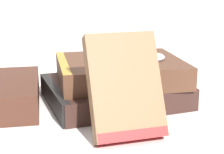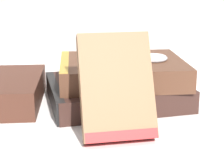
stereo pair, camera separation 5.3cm
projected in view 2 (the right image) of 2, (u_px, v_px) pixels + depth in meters
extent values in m
plane|color=silver|center=(120.00, 107.00, 0.56)|extent=(3.00, 3.00, 0.00)
cube|color=#331E19|center=(115.00, 91.00, 0.58)|extent=(0.21, 0.18, 0.03)
cube|color=black|center=(55.00, 96.00, 0.56)|extent=(0.02, 0.16, 0.03)
cube|color=#4C2D1E|center=(122.00, 71.00, 0.57)|extent=(0.20, 0.17, 0.03)
cube|color=olive|center=(65.00, 72.00, 0.57)|extent=(0.02, 0.15, 0.03)
cube|color=brown|center=(116.00, 87.00, 0.45)|extent=(0.09, 0.07, 0.13)
cube|color=#B22323|center=(120.00, 136.00, 0.44)|extent=(0.09, 0.02, 0.02)
cylinder|color=silver|center=(152.00, 58.00, 0.57)|extent=(0.04, 0.04, 0.01)
torus|color=#B2B2B7|center=(152.00, 58.00, 0.57)|extent=(0.05, 0.05, 0.01)
sphere|color=#B2B2B7|center=(148.00, 55.00, 0.59)|extent=(0.01, 0.01, 0.01)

